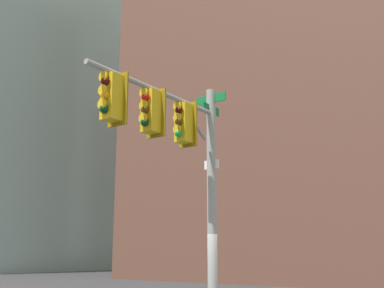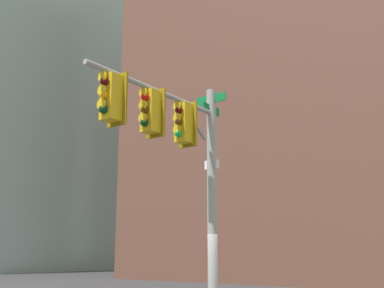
{
  "view_description": "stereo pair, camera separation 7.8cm",
  "coord_description": "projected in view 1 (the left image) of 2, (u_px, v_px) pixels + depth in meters",
  "views": [
    {
      "loc": [
        7.23,
        -10.16,
        1.99
      ],
      "look_at": [
        -0.31,
        -0.9,
        4.74
      ],
      "focal_mm": 44.99,
      "sensor_mm": 36.0,
      "label": 1
    },
    {
      "loc": [
        7.29,
        -10.11,
        1.99
      ],
      "look_at": [
        -0.31,
        -0.9,
        4.74
      ],
      "focal_mm": 44.99,
      "sensor_mm": 36.0,
      "label": 2
    }
  ],
  "objects": [
    {
      "name": "building_glass_tower",
      "position": [
        20.0,
        1.0,
        72.67
      ],
      "size": [
        28.66,
        22.77,
        78.7
      ],
      "primitive_type": "cube",
      "color": "#9EC6C1",
      "rests_on": "ground_plane"
    },
    {
      "name": "building_brick_midblock",
      "position": [
        278.0,
        101.0,
        46.19
      ],
      "size": [
        18.39,
        15.36,
        32.71
      ],
      "primitive_type": "cube",
      "color": "brown",
      "rests_on": "ground_plane"
    },
    {
      "name": "signal_pole_assembly",
      "position": [
        180.0,
        152.0,
        11.78
      ],
      "size": [
        0.95,
        4.92,
        6.43
      ],
      "rotation": [
        0.0,
        0.0,
        4.77
      ],
      "color": "gray",
      "rests_on": "ground_plane"
    },
    {
      "name": "building_brick_nearside",
      "position": [
        291.0,
        43.0,
        44.19
      ],
      "size": [
        24.97,
        19.49,
        41.82
      ],
      "primitive_type": "cube",
      "color": "brown",
      "rests_on": "ground_plane"
    },
    {
      "name": "building_brick_farside",
      "position": [
        322.0,
        162.0,
        74.68
      ],
      "size": [
        22.11,
        18.44,
        31.83
      ],
      "primitive_type": "cube",
      "color": "brown",
      "rests_on": "ground_plane"
    }
  ]
}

